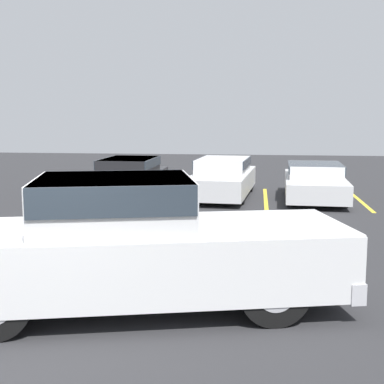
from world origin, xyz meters
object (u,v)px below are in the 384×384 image
object	(u,v)px
pickup_truck	(137,244)
parked_sedan_b	(223,176)
parked_sedan_c	(315,180)
parked_sedan_a	(129,176)

from	to	relation	value
pickup_truck	parked_sedan_b	world-z (taller)	pickup_truck
parked_sedan_b	parked_sedan_c	xyz separation A→B (m)	(2.92, -0.27, -0.05)
parked_sedan_c	parked_sedan_b	bearing A→B (deg)	-92.82
pickup_truck	parked_sedan_c	size ratio (longest dim) A/B	1.33
parked_sedan_a	parked_sedan_c	bearing A→B (deg)	90.32
parked_sedan_b	parked_sedan_a	bearing A→B (deg)	-81.62
parked_sedan_b	parked_sedan_c	bearing A→B (deg)	89.27
parked_sedan_a	parked_sedan_b	bearing A→B (deg)	94.75
pickup_truck	parked_sedan_a	xyz separation A→B (m)	(-2.60, 10.20, -0.26)
pickup_truck	parked_sedan_b	bearing A→B (deg)	72.98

